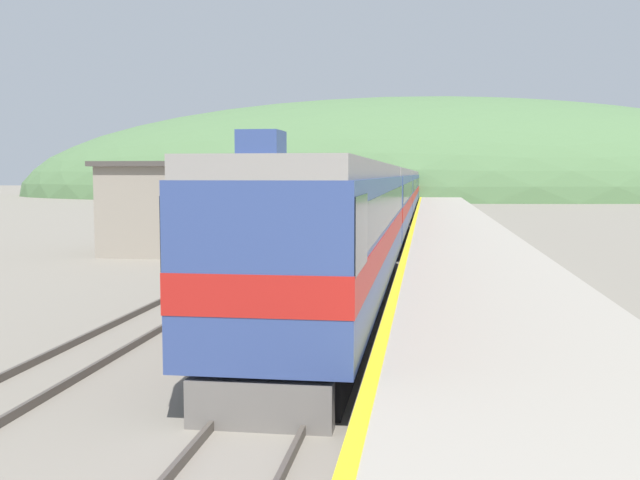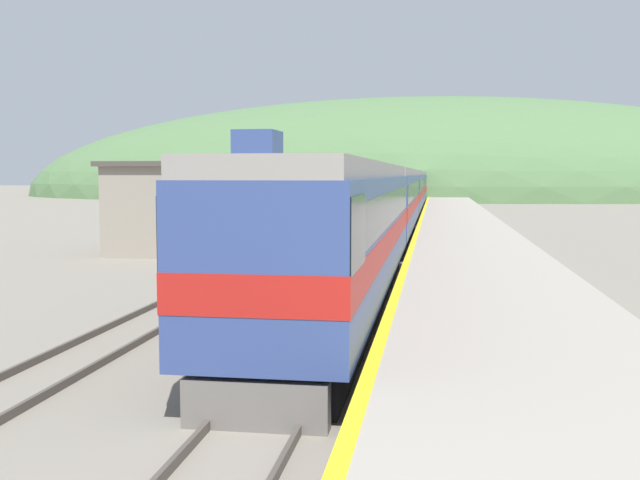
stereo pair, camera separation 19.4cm
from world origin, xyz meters
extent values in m
cube|color=#4C443D|center=(-0.72, 70.00, 0.08)|extent=(0.08, 180.00, 0.16)
cube|color=#4C443D|center=(0.72, 70.00, 0.08)|extent=(0.08, 180.00, 0.16)
cube|color=#4C443D|center=(-5.48, 70.00, 0.08)|extent=(0.08, 180.00, 0.16)
cube|color=#4C443D|center=(-4.05, 70.00, 0.08)|extent=(0.08, 180.00, 0.16)
cube|color=#9E9689|center=(4.34, 50.00, 0.43)|extent=(5.46, 140.00, 0.85)
cube|color=yellow|center=(1.73, 50.00, 0.86)|extent=(0.24, 140.00, 0.01)
ellipsoid|color=#517547|center=(0.00, 140.46, 0.00)|extent=(144.93, 65.22, 34.46)
cube|color=gray|center=(-9.18, 42.97, 2.16)|extent=(7.44, 6.07, 4.31)
cube|color=#47423D|center=(-9.18, 42.97, 4.43)|extent=(7.94, 6.57, 0.24)
cube|color=black|center=(0.00, 28.40, 0.42)|extent=(2.43, 20.08, 0.85)
cube|color=#334784|center=(0.00, 28.40, 2.36)|extent=(2.97, 21.36, 3.01)
cube|color=red|center=(0.00, 28.40, 2.12)|extent=(3.00, 21.38, 0.66)
cube|color=black|center=(0.00, 28.40, 3.02)|extent=(2.99, 20.08, 0.90)
cube|color=gray|center=(0.00, 28.40, 4.06)|extent=(2.79, 21.36, 0.40)
cube|color=black|center=(0.00, 18.85, 3.02)|extent=(3.01, 2.20, 1.20)
cube|color=#334784|center=(0.00, 18.17, 4.44)|extent=(0.64, 0.80, 0.36)
cube|color=slate|center=(0.00, 17.92, 0.38)|extent=(2.31, 0.40, 0.77)
cube|color=black|center=(0.00, 51.47, 0.42)|extent=(2.43, 21.61, 0.85)
cube|color=#334784|center=(0.00, 51.47, 2.36)|extent=(2.97, 22.99, 3.01)
cube|color=red|center=(0.00, 51.47, 2.12)|extent=(3.00, 23.01, 0.66)
cube|color=black|center=(0.00, 51.47, 3.02)|extent=(2.99, 21.61, 0.90)
cube|color=gray|center=(0.00, 51.47, 4.06)|extent=(2.79, 22.99, 0.40)
cube|color=black|center=(0.00, 75.37, 0.42)|extent=(2.43, 21.61, 0.85)
cube|color=#334784|center=(0.00, 75.37, 2.36)|extent=(2.97, 22.99, 3.01)
cube|color=red|center=(0.00, 75.37, 2.12)|extent=(3.00, 23.01, 0.66)
cube|color=black|center=(0.00, 75.37, 3.02)|extent=(2.99, 21.61, 0.90)
cube|color=gray|center=(0.00, 75.37, 4.06)|extent=(2.79, 22.99, 0.40)
cube|color=black|center=(0.00, 99.26, 0.42)|extent=(2.43, 21.61, 0.85)
cube|color=#334784|center=(0.00, 99.26, 2.36)|extent=(2.97, 22.99, 3.01)
cube|color=red|center=(0.00, 99.26, 2.12)|extent=(3.00, 23.01, 0.66)
cube|color=black|center=(0.00, 99.26, 3.02)|extent=(2.99, 21.61, 0.90)
cube|color=gray|center=(0.00, 99.26, 4.06)|extent=(2.79, 22.99, 0.40)
cube|color=black|center=(0.00, 123.15, 0.42)|extent=(2.43, 21.61, 0.85)
cube|color=#334784|center=(0.00, 123.15, 2.36)|extent=(2.97, 22.99, 3.01)
cube|color=red|center=(0.00, 123.15, 2.12)|extent=(3.00, 23.01, 0.66)
cube|color=black|center=(0.00, 123.15, 3.02)|extent=(2.99, 21.61, 0.90)
cube|color=gray|center=(0.00, 123.15, 4.06)|extent=(2.79, 22.99, 0.40)
camera|label=1|loc=(2.53, 6.82, 3.96)|focal=42.00mm
camera|label=2|loc=(2.72, 6.85, 3.96)|focal=42.00mm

